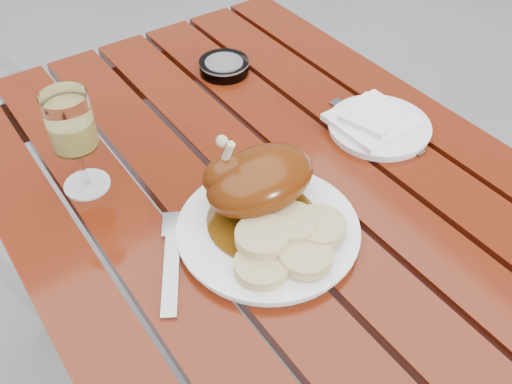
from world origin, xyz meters
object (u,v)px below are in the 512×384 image
(dinner_plate, at_px, (268,231))
(ashtray, at_px, (224,67))
(side_plate, at_px, (379,127))
(table, at_px, (275,324))
(wine_glass, at_px, (76,143))

(dinner_plate, relative_size, ashtray, 2.64)
(side_plate, height_order, ashtray, ashtray)
(table, distance_m, side_plate, 0.45)
(wine_glass, xyz_separation_m, side_plate, (0.49, -0.17, -0.08))
(table, xyz_separation_m, dinner_plate, (-0.07, -0.06, 0.38))
(table, distance_m, dinner_plate, 0.39)
(dinner_plate, relative_size, wine_glass, 1.55)
(ashtray, bearing_deg, wine_glass, -156.43)
(side_plate, relative_size, ashtray, 1.81)
(dinner_plate, height_order, side_plate, dinner_plate)
(side_plate, xyz_separation_m, ashtray, (-0.12, 0.33, 0.01))
(table, height_order, wine_glass, wine_glass)
(ashtray, bearing_deg, table, -108.80)
(table, bearing_deg, wine_glass, 141.69)
(wine_glass, distance_m, ashtray, 0.41)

